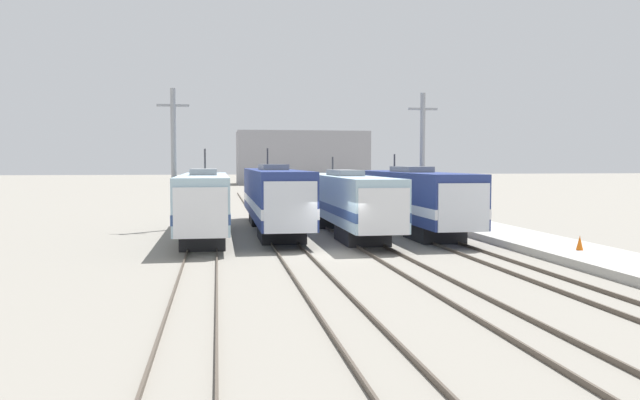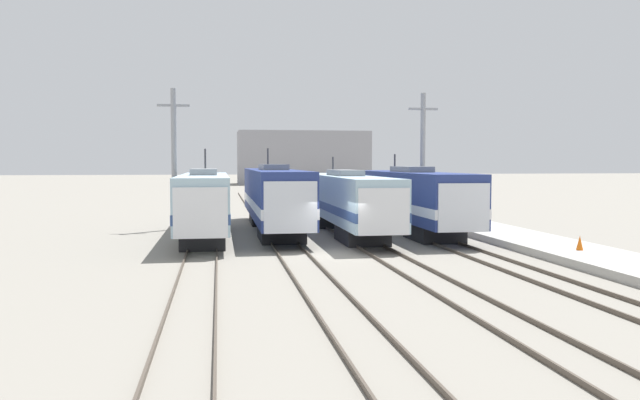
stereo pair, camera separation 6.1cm
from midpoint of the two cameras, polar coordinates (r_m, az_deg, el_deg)
name	(u,v)px [view 2 (the right image)]	position (r m, az deg, el deg)	size (l,w,h in m)	color
ground_plane	(337,254)	(30.33, 1.63, -4.97)	(400.00, 400.00, 0.00)	gray
rail_pair_far_left	(201,256)	(29.79, -10.74, -5.03)	(1.51, 120.00, 0.15)	#4C4238
rail_pair_center_left	(293,254)	(29.99, -2.44, -4.92)	(1.51, 120.00, 0.15)	#4C4238
rail_pair_center_right	(380,252)	(30.79, 5.59, -4.71)	(1.51, 120.00, 0.15)	#4C4238
rail_pair_far_right	(464,250)	(32.16, 13.06, -4.44)	(1.51, 120.00, 0.15)	#4C4238
locomotive_far_left	(204,203)	(36.71, -10.49, -0.25)	(2.75, 16.36, 5.32)	#232326
locomotive_center_left	(274,197)	(39.84, -4.19, 0.25)	(2.91, 19.65, 5.45)	black
locomotive_center_right	(347,201)	(38.47, 2.50, -0.10)	(2.78, 18.77, 4.83)	#232326
locomotive_far_right	(413,199)	(39.66, 8.59, 0.12)	(2.98, 17.36, 5.02)	black
catenary_tower_left	(174,157)	(42.16, -13.15, 3.84)	(2.10, 0.36, 9.28)	gray
catenary_tower_right	(423,157)	(44.40, 9.41, 3.86)	(2.10, 0.36, 9.28)	gray
platform	(546,245)	(34.09, 20.04, -3.91)	(4.00, 120.00, 0.39)	#A8A59E
traffic_cone	(580,243)	(31.27, 22.71, -3.63)	(0.32, 0.32, 0.68)	orange
depot_building	(302,158)	(128.82, -1.61, 3.87)	(26.36, 12.69, 10.72)	gray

